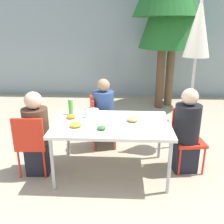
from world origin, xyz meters
name	(u,v)px	position (x,y,z in m)	size (l,w,h in m)	color
ground_plane	(112,171)	(0.00, 0.00, 0.00)	(24.00, 24.00, 0.00)	tan
building_facade	(120,43)	(0.00, 4.27, 1.50)	(10.00, 0.20, 3.00)	#89999E
dining_table	(112,126)	(0.00, 0.00, 0.69)	(1.54, 1.00, 0.75)	silver
chair_left	(32,141)	(-1.07, -0.12, 0.51)	(0.42, 0.42, 0.87)	red
person_left	(37,136)	(-1.02, -0.04, 0.55)	(0.34, 0.34, 1.17)	black
chair_right	(187,134)	(1.06, 0.22, 0.51)	(0.45, 0.45, 0.87)	red
person_right	(186,133)	(1.02, 0.13, 0.56)	(0.35, 0.35, 1.19)	black
chair_far	(99,118)	(-0.26, 0.78, 0.51)	(0.48, 0.48, 0.87)	red
person_far	(104,116)	(-0.17, 0.75, 0.56)	(0.35, 0.35, 1.18)	#473D33
closed_umbrella	(198,35)	(1.24, 0.86, 1.83)	(0.40, 0.40, 2.37)	#333333
plate_0	(102,129)	(-0.11, -0.27, 0.77)	(0.20, 0.20, 0.06)	white
plate_1	(71,118)	(-0.57, 0.10, 0.77)	(0.23, 0.23, 0.07)	white
plate_2	(133,120)	(0.27, 0.03, 0.77)	(0.27, 0.27, 0.07)	white
plate_3	(76,126)	(-0.45, -0.20, 0.77)	(0.27, 0.27, 0.07)	white
bottle	(71,107)	(-0.61, 0.30, 0.86)	(0.07, 0.07, 0.23)	#51A338
drinking_cup	(87,114)	(-0.37, 0.19, 0.79)	(0.07, 0.07, 0.09)	silver
salad_bowl	(93,111)	(-0.31, 0.37, 0.77)	(0.19, 0.19, 0.05)	white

